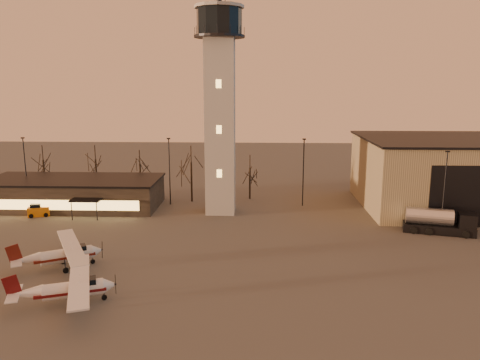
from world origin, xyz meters
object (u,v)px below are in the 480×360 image
object	(u,v)px
hangar	(468,173)
service_cart	(39,211)
cessna_rear	(68,257)
control_tower	(220,96)
terminal	(74,193)
fuel_truck	(439,223)
cessna_front	(75,292)

from	to	relation	value
hangar	service_cart	world-z (taller)	hangar
cessna_rear	control_tower	bearing A→B (deg)	28.46
control_tower	terminal	bearing A→B (deg)	174.85
control_tower	cessna_rear	size ratio (longest dim) A/B	2.97
cessna_rear	fuel_truck	distance (m)	42.94
terminal	fuel_truck	world-z (taller)	terminal
cessna_front	cessna_rear	bearing A→B (deg)	95.81
cessna_rear	service_cart	bearing A→B (deg)	93.55
control_tower	fuel_truck	distance (m)	32.49
control_tower	cessna_front	xyz separation A→B (m)	(-9.87, -28.85, -15.24)
control_tower	hangar	size ratio (longest dim) A/B	1.07
control_tower	cessna_rear	bearing A→B (deg)	-122.65
terminal	fuel_truck	distance (m)	50.58
fuel_truck	service_cart	size ratio (longest dim) A/B	2.73
cessna_front	fuel_truck	bearing A→B (deg)	8.69
terminal	control_tower	bearing A→B (deg)	-5.15
cessna_front	fuel_truck	xyz separation A→B (m)	(37.35, 20.33, 0.13)
hangar	cessna_front	bearing A→B (deg)	-144.42
control_tower	service_cart	world-z (taller)	control_tower
fuel_truck	hangar	bearing A→B (deg)	70.30
hangar	cessna_front	xyz separation A→B (m)	(-45.87, -32.82, -4.07)
control_tower	service_cart	size ratio (longest dim) A/B	10.35
cessna_rear	terminal	bearing A→B (deg)	81.12
service_cart	cessna_front	bearing A→B (deg)	-77.14
hangar	cessna_front	distance (m)	56.55
control_tower	terminal	distance (m)	26.24
cessna_rear	service_cart	distance (m)	21.51
cessna_front	service_cart	bearing A→B (deg)	100.65
control_tower	cessna_front	size ratio (longest dim) A/B	2.88
cessna_front	service_cart	size ratio (longest dim) A/B	3.59
cessna_front	cessna_rear	xyz separation A→B (m)	(-3.69, 7.68, 0.02)
cessna_front	cessna_rear	world-z (taller)	cessna_rear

